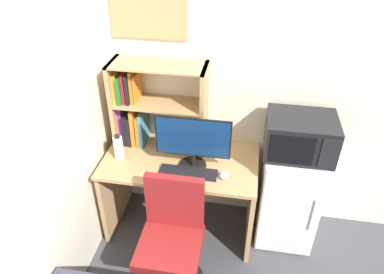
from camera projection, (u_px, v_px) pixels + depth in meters
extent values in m
cube|color=silver|center=(364.00, 92.00, 2.66)|extent=(6.40, 0.04, 2.60)
cube|color=tan|center=(180.00, 161.00, 2.87)|extent=(1.23, 0.68, 0.03)
cube|color=tan|center=(115.00, 188.00, 3.17)|extent=(0.04, 0.61, 0.74)
cube|color=tan|center=(251.00, 204.00, 2.99)|extent=(0.04, 0.61, 0.74)
cube|color=tan|center=(117.00, 103.00, 2.89)|extent=(0.03, 0.29, 0.72)
cube|color=tan|center=(204.00, 110.00, 2.79)|extent=(0.03, 0.29, 0.72)
cube|color=tan|center=(157.00, 65.00, 2.65)|extent=(0.75, 0.29, 0.01)
cube|color=tan|center=(160.00, 103.00, 2.83)|extent=(0.68, 0.29, 0.01)
cube|color=purple|center=(124.00, 121.00, 3.02)|extent=(0.03, 0.21, 0.35)
cube|color=black|center=(128.00, 126.00, 3.02)|extent=(0.03, 0.23, 0.27)
cube|color=black|center=(132.00, 127.00, 3.02)|extent=(0.03, 0.24, 0.26)
cube|color=orange|center=(136.00, 123.00, 3.00)|extent=(0.03, 0.24, 0.33)
cube|color=orange|center=(141.00, 127.00, 3.01)|extent=(0.02, 0.23, 0.27)
cube|color=teal|center=(144.00, 126.00, 3.00)|extent=(0.03, 0.24, 0.29)
cube|color=gold|center=(119.00, 84.00, 2.82)|extent=(0.03, 0.22, 0.24)
cube|color=#197233|center=(123.00, 86.00, 2.81)|extent=(0.02, 0.25, 0.23)
cube|color=#B21E1E|center=(127.00, 85.00, 2.81)|extent=(0.03, 0.22, 0.24)
cube|color=black|center=(130.00, 85.00, 2.80)|extent=(0.02, 0.23, 0.24)
cube|color=orange|center=(134.00, 84.00, 2.80)|extent=(0.02, 0.20, 0.26)
cube|color=orange|center=(138.00, 86.00, 2.81)|extent=(0.02, 0.19, 0.22)
cylinder|color=black|center=(193.00, 165.00, 2.78)|extent=(0.21, 0.21, 0.02)
cylinder|color=black|center=(193.00, 159.00, 2.75)|extent=(0.04, 0.04, 0.10)
cube|color=black|center=(193.00, 137.00, 2.64)|extent=(0.57, 0.01, 0.33)
cube|color=navy|center=(193.00, 138.00, 2.64)|extent=(0.55, 0.02, 0.30)
cube|color=black|center=(188.00, 172.00, 2.71)|extent=(0.44, 0.13, 0.02)
ellipsoid|color=silver|center=(224.00, 175.00, 2.66)|extent=(0.07, 0.09, 0.04)
cylinder|color=silver|center=(118.00, 148.00, 2.83)|extent=(0.08, 0.08, 0.19)
cylinder|color=black|center=(117.00, 136.00, 2.77)|extent=(0.04, 0.04, 0.02)
cube|color=white|center=(288.00, 195.00, 2.97)|extent=(0.46, 0.46, 0.89)
cube|color=white|center=(289.00, 216.00, 2.78)|extent=(0.44, 0.01, 0.86)
cylinder|color=#B2B2B7|center=(312.00, 216.00, 2.72)|extent=(0.01, 0.01, 0.31)
cube|color=black|center=(300.00, 136.00, 2.64)|extent=(0.50, 0.39, 0.30)
cube|color=black|center=(292.00, 150.00, 2.49)|extent=(0.30, 0.01, 0.23)
cube|color=black|center=(329.00, 154.00, 2.45)|extent=(0.12, 0.01, 0.24)
cylinder|color=black|center=(171.00, 267.00, 2.66)|extent=(0.04, 0.04, 0.40)
cube|color=maroon|center=(170.00, 247.00, 2.54)|extent=(0.45, 0.45, 0.07)
cube|color=maroon|center=(175.00, 201.00, 2.56)|extent=(0.42, 0.06, 0.44)
cube|color=tan|center=(148.00, 1.00, 2.53)|extent=(0.58, 0.02, 0.53)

